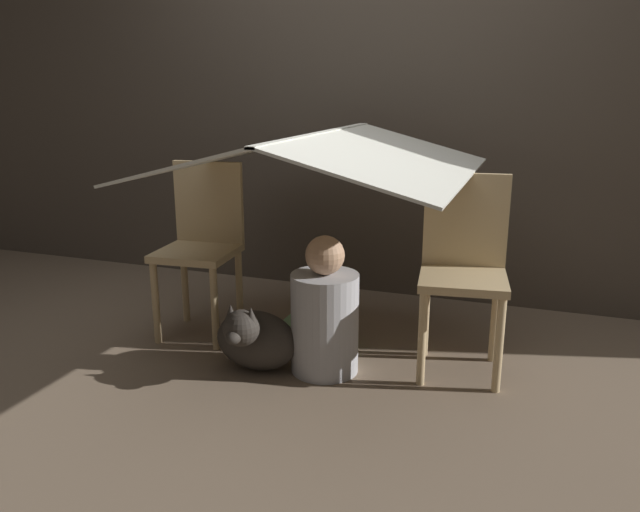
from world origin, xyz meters
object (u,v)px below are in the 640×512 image
(chair_left, at_px, (202,240))
(chair_right, at_px, (464,264))
(person_front, at_px, (325,316))
(dog, at_px, (254,338))

(chair_left, distance_m, chair_right, 1.32)
(chair_right, xyz_separation_m, person_front, (-0.56, -0.25, -0.22))
(chair_right, distance_m, person_front, 0.66)
(person_front, distance_m, dog, 0.33)
(chair_left, height_order, chair_right, same)
(chair_left, distance_m, dog, 0.67)
(chair_left, relative_size, chair_right, 1.00)
(person_front, bearing_deg, dog, -158.29)
(chair_left, xyz_separation_m, dog, (0.46, -0.37, -0.33))
(person_front, xyz_separation_m, dog, (-0.29, -0.12, -0.10))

